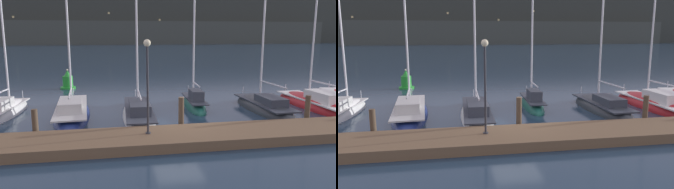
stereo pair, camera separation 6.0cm
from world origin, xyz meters
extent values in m
plane|color=#1E3347|center=(0.00, 0.00, 0.00)|extent=(400.00, 400.00, 0.00)
cube|color=brown|center=(0.00, -2.19, 0.23)|extent=(34.37, 2.80, 0.45)
cylinder|color=#4C3D2D|center=(-6.97, -0.54, 0.71)|extent=(0.28, 0.28, 1.43)
cylinder|color=#4C3D2D|center=(0.00, -0.54, 0.88)|extent=(0.28, 0.28, 1.76)
cylinder|color=#4C3D2D|center=(6.97, -0.54, 0.80)|extent=(0.28, 0.28, 1.61)
ellipsoid|color=white|center=(-9.68, 4.63, 0.00)|extent=(1.92, 6.01, 1.61)
cube|color=silver|center=(-9.68, 4.63, 0.51)|extent=(1.61, 5.05, 0.08)
cube|color=silver|center=(-9.75, 3.93, 0.83)|extent=(0.98, 1.96, 0.55)
cylinder|color=silver|center=(-9.63, 5.10, 3.65)|extent=(0.12, 0.12, 6.28)
cylinder|color=silver|center=(-9.74, 4.05, 1.52)|extent=(0.31, 2.13, 0.09)
cylinder|color=silver|center=(-9.40, 7.34, 0.76)|extent=(0.04, 0.04, 0.50)
ellipsoid|color=navy|center=(-5.81, 3.98, 0.00)|extent=(2.67, 8.46, 1.15)
cube|color=silver|center=(-5.81, 3.98, 0.50)|extent=(2.25, 7.11, 0.08)
cube|color=silver|center=(-5.75, 2.98, 0.82)|extent=(1.45, 2.75, 0.56)
cylinder|color=silver|center=(-5.86, 4.65, 6.31)|extent=(0.12, 0.12, 11.61)
cylinder|color=silver|center=(-5.75, 2.98, 1.52)|extent=(0.31, 3.34, 0.09)
cylinder|color=silver|center=(-6.07, 7.81, 0.75)|extent=(0.04, 0.04, 0.50)
ellipsoid|color=white|center=(-1.84, 2.93, 0.00)|extent=(2.15, 8.34, 1.16)
cube|color=#333842|center=(-1.84, 2.93, 0.47)|extent=(1.81, 7.01, 0.08)
cube|color=#333842|center=(-1.87, 1.93, 0.79)|extent=(1.22, 2.69, 0.56)
cylinder|color=silver|center=(-1.82, 3.59, 6.26)|extent=(0.12, 0.12, 11.59)
cylinder|color=silver|center=(-1.87, 1.92, 1.54)|extent=(0.20, 3.34, 0.09)
cylinder|color=silver|center=(-1.71, 6.74, 0.72)|extent=(0.04, 0.04, 0.50)
ellipsoid|color=#195647|center=(2.05, 4.67, 0.00)|extent=(1.57, 5.17, 1.31)
cube|color=#333842|center=(2.05, 4.67, 0.59)|extent=(1.32, 4.34, 0.08)
cube|color=#333842|center=(2.01, 4.06, 0.95)|extent=(0.85, 1.68, 0.64)
cylinder|color=silver|center=(2.07, 5.08, 4.05)|extent=(0.12, 0.12, 6.93)
cylinder|color=silver|center=(2.00, 4.03, 1.65)|extent=(0.23, 2.11, 0.09)
cylinder|color=silver|center=(2.20, 7.01, 0.84)|extent=(0.04, 0.04, 0.50)
ellipsoid|color=#2D3338|center=(6.23, 3.00, 0.00)|extent=(2.06, 7.09, 1.59)
cube|color=#333842|center=(6.23, 3.00, 0.52)|extent=(1.73, 5.95, 0.08)
cube|color=#333842|center=(6.24, 2.16, 0.81)|extent=(1.19, 2.28, 0.51)
cylinder|color=silver|center=(6.22, 3.57, 4.62)|extent=(0.12, 0.12, 8.20)
cylinder|color=silver|center=(6.25, 2.02, 1.83)|extent=(0.15, 3.09, 0.09)
cylinder|color=silver|center=(6.16, 6.25, 0.77)|extent=(0.04, 0.04, 0.50)
ellipsoid|color=red|center=(10.02, 3.30, 0.00)|extent=(2.33, 7.92, 1.62)
cube|color=silver|center=(10.02, 3.30, 0.51)|extent=(1.95, 6.66, 0.08)
cube|color=silver|center=(10.04, 2.35, 0.88)|extent=(1.35, 2.55, 0.65)
cylinder|color=silver|center=(10.01, 3.93, 6.05)|extent=(0.12, 0.12, 11.08)
cylinder|color=silver|center=(10.04, 2.52, 1.72)|extent=(0.15, 2.82, 0.09)
cylinder|color=silver|center=(9.95, 6.92, 0.76)|extent=(0.04, 0.04, 0.50)
cylinder|color=silver|center=(14.30, 7.71, 0.76)|extent=(0.04, 0.04, 0.50)
cylinder|color=green|center=(-7.17, 13.94, 0.08)|extent=(1.32, 1.32, 0.16)
cylinder|color=green|center=(-7.17, 13.94, 0.64)|extent=(0.88, 0.88, 0.97)
cone|color=green|center=(-7.17, 13.94, 1.38)|extent=(0.62, 0.62, 0.50)
sphere|color=#F9EAB7|center=(-7.17, 13.94, 1.68)|extent=(0.16, 0.16, 0.16)
cylinder|color=#2D2D33|center=(-1.86, -2.06, 0.48)|extent=(0.24, 0.24, 0.06)
cylinder|color=#2D2D33|center=(-1.86, -2.06, 2.42)|extent=(0.10, 0.10, 3.83)
sphere|color=#F9EAB7|center=(-1.86, -2.06, 4.48)|extent=(0.32, 0.32, 0.32)
cube|color=#333833|center=(0.00, 139.23, 10.75)|extent=(240.00, 16.00, 21.49)
cube|color=#3F463F|center=(22.66, 129.23, 4.95)|extent=(144.00, 10.00, 9.90)
cube|color=#F4DB8C|center=(-16.63, 131.18, 3.95)|extent=(0.80, 0.10, 0.80)
cube|color=#F4DB8C|center=(-39.58, 131.18, 1.60)|extent=(0.80, 0.10, 0.80)
cube|color=#F4DB8C|center=(-10.42, 131.18, 5.71)|extent=(0.80, 0.10, 0.80)
cube|color=#F4DB8C|center=(35.20, 131.18, 14.63)|extent=(0.80, 0.10, 0.80)
cube|color=#F4DB8C|center=(33.19, 131.18, 8.32)|extent=(0.80, 0.10, 0.80)
cube|color=#F4DB8C|center=(19.24, 131.18, 10.64)|extent=(0.80, 0.10, 0.80)
cube|color=#F4DB8C|center=(-35.80, 131.18, 4.96)|extent=(0.80, 0.10, 0.80)
cube|color=#F4DB8C|center=(11.30, 131.18, 2.26)|extent=(0.80, 0.10, 0.80)
cube|color=#F4DB8C|center=(-2.97, 131.18, 13.35)|extent=(0.80, 0.10, 0.80)
cube|color=#F4DB8C|center=(-41.82, 131.18, 11.41)|extent=(0.80, 0.10, 0.80)
camera|label=1|loc=(-3.48, -16.12, 4.90)|focal=35.00mm
camera|label=2|loc=(-3.42, -16.13, 4.90)|focal=35.00mm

